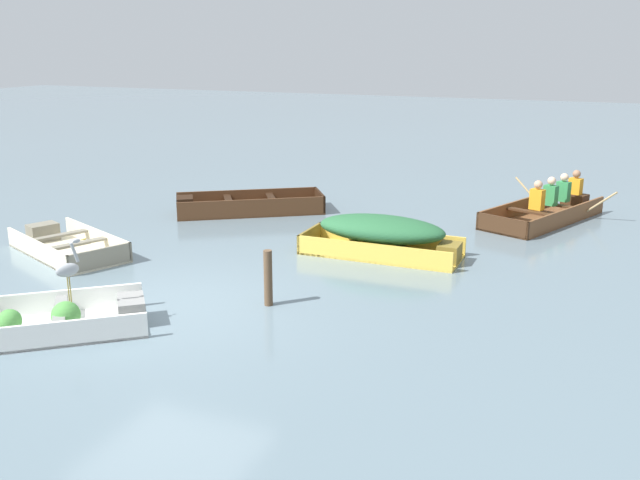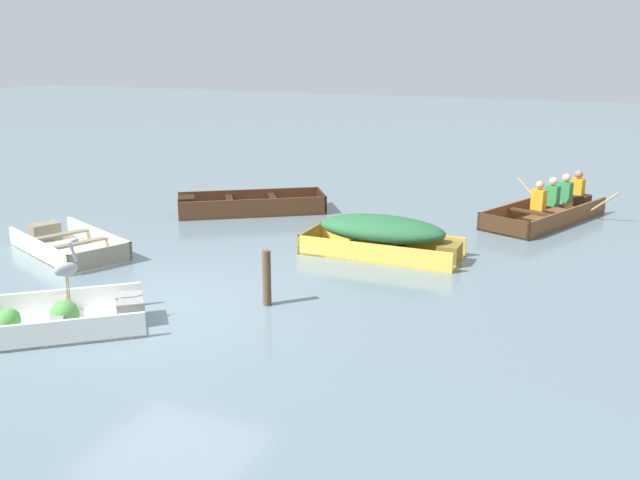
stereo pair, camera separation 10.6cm
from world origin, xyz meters
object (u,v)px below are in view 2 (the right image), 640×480
at_px(skiff_cream_far_moored, 66,245).
at_px(rowboat_wooden_brown_with_crew, 550,209).
at_px(heron_on_dinghy, 67,267).
at_px(skiff_dark_varnish_near_moored, 245,206).
at_px(mooring_post, 267,278).
at_px(skiff_yellow_mid_moored, 383,233).
at_px(dinghy_white_foreground, 26,322).

height_order(skiff_cream_far_moored, rowboat_wooden_brown_with_crew, rowboat_wooden_brown_with_crew).
height_order(skiff_cream_far_moored, heron_on_dinghy, heron_on_dinghy).
height_order(skiff_dark_varnish_near_moored, mooring_post, mooring_post).
bearing_deg(skiff_cream_far_moored, heron_on_dinghy, -46.71).
bearing_deg(skiff_yellow_mid_moored, skiff_cream_far_moored, -159.23).
bearing_deg(rowboat_wooden_brown_with_crew, skiff_cream_far_moored, -142.59).
xyz_separation_m(dinghy_white_foreground, heron_on_dinghy, (0.53, 0.28, 0.75)).
bearing_deg(skiff_yellow_mid_moored, skiff_dark_varnish_near_moored, 153.50).
distance_m(skiff_dark_varnish_near_moored, skiff_cream_far_moored, 4.31).
height_order(dinghy_white_foreground, skiff_yellow_mid_moored, skiff_yellow_mid_moored).
xyz_separation_m(skiff_dark_varnish_near_moored, skiff_cream_far_moored, (-1.52, -4.03, -0.02)).
height_order(heron_on_dinghy, mooring_post, heron_on_dinghy).
relative_size(rowboat_wooden_brown_with_crew, mooring_post, 4.18).
relative_size(skiff_yellow_mid_moored, skiff_cream_far_moored, 1.02).
distance_m(rowboat_wooden_brown_with_crew, mooring_post, 7.80).
bearing_deg(skiff_yellow_mid_moored, rowboat_wooden_brown_with_crew, 58.08).
height_order(dinghy_white_foreground, rowboat_wooden_brown_with_crew, rowboat_wooden_brown_with_crew).
distance_m(skiff_dark_varnish_near_moored, heron_on_dinghy, 7.05).
distance_m(heron_on_dinghy, mooring_post, 2.78).
bearing_deg(dinghy_white_foreground, skiff_yellow_mid_moored, 57.82).
bearing_deg(skiff_dark_varnish_near_moored, heron_on_dinghy, -80.29).
bearing_deg(skiff_cream_far_moored, skiff_dark_varnish_near_moored, 69.30).
relative_size(skiff_cream_far_moored, rowboat_wooden_brown_with_crew, 0.80).
distance_m(skiff_dark_varnish_near_moored, rowboat_wooden_brown_with_crew, 6.76).
xyz_separation_m(skiff_cream_far_moored, rowboat_wooden_brown_with_crew, (7.97, 6.09, 0.10)).
xyz_separation_m(skiff_dark_varnish_near_moored, heron_on_dinghy, (1.18, -6.91, 0.76)).
bearing_deg(skiff_cream_far_moored, rowboat_wooden_brown_with_crew, 37.41).
distance_m(skiff_yellow_mid_moored, rowboat_wooden_brown_with_crew, 4.74).
distance_m(skiff_dark_varnish_near_moored, mooring_post, 5.92).
xyz_separation_m(skiff_cream_far_moored, heron_on_dinghy, (2.71, -2.87, 0.77)).
relative_size(dinghy_white_foreground, heron_on_dinghy, 3.88).
xyz_separation_m(dinghy_white_foreground, skiff_dark_varnish_near_moored, (-0.65, 7.18, -0.01)).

